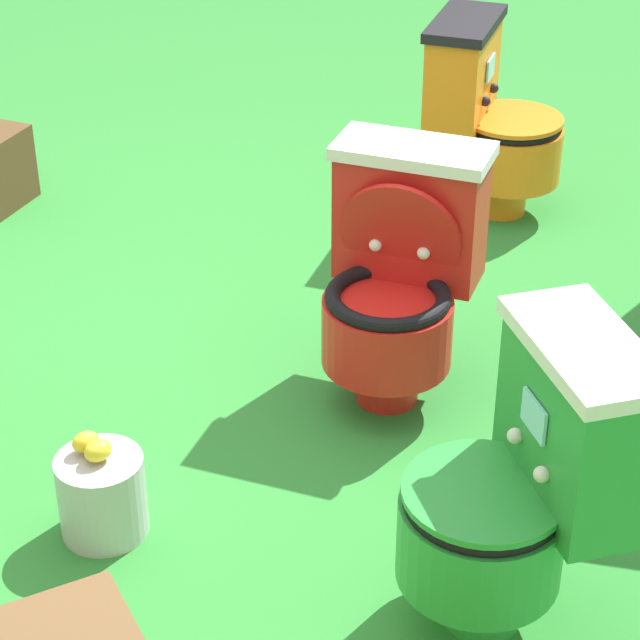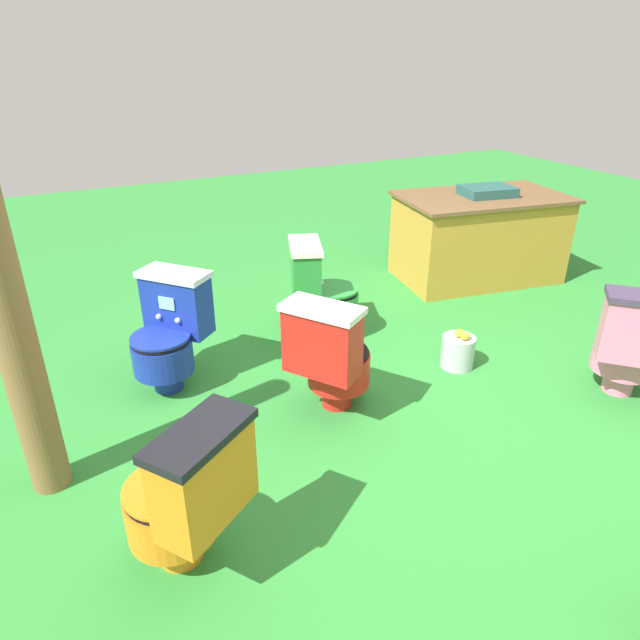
# 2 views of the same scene
# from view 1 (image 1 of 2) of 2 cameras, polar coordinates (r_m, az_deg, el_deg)

# --- Properties ---
(ground) EXTENTS (14.00, 14.00, 0.00)m
(ground) POSITION_cam_1_polar(r_m,az_deg,el_deg) (3.69, -4.73, -3.04)
(ground) COLOR #2D8433
(toilet_red) EXTENTS (0.63, 0.61, 0.73)m
(toilet_red) POSITION_cam_1_polar(r_m,az_deg,el_deg) (3.50, 3.62, 2.09)
(toilet_red) COLOR red
(toilet_red) RESTS_ON ground
(toilet_green) EXTENTS (0.60, 0.55, 0.73)m
(toilet_green) POSITION_cam_1_polar(r_m,az_deg,el_deg) (2.75, 9.32, -7.57)
(toilet_green) COLOR green
(toilet_green) RESTS_ON ground
(toilet_orange) EXTENTS (0.61, 0.63, 0.73)m
(toilet_orange) POSITION_cam_1_polar(r_m,az_deg,el_deg) (4.61, 7.81, 9.24)
(toilet_orange) COLOR orange
(toilet_orange) RESTS_ON ground
(lemon_bucket) EXTENTS (0.22, 0.22, 0.28)m
(lemon_bucket) POSITION_cam_1_polar(r_m,az_deg,el_deg) (3.14, -10.02, -7.85)
(lemon_bucket) COLOR #B7B7BF
(lemon_bucket) RESTS_ON ground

